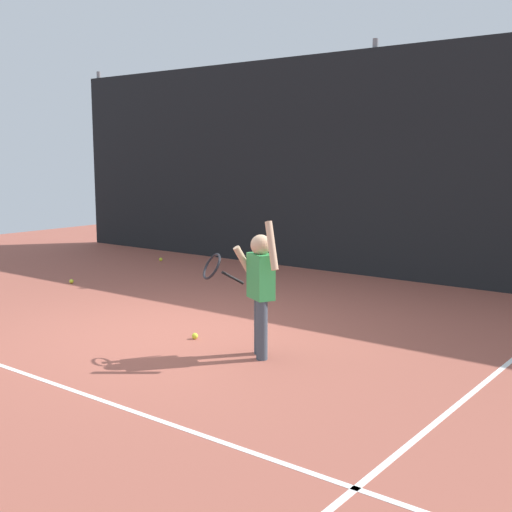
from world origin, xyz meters
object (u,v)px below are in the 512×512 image
(tennis_player, at_px, (259,284))
(tennis_ball_3, at_px, (195,336))
(tennis_ball_1, at_px, (71,281))
(tennis_ball_0, at_px, (161,259))

(tennis_player, height_order, tennis_ball_3, tennis_player)
(tennis_ball_1, xyz_separation_m, tennis_ball_3, (3.62, -1.11, 0.00))
(tennis_player, distance_m, tennis_ball_0, 6.16)
(tennis_ball_3, bearing_deg, tennis_ball_1, 162.87)
(tennis_player, xyz_separation_m, tennis_ball_1, (-4.53, 1.18, -0.69))
(tennis_ball_1, distance_m, tennis_ball_3, 3.78)
(tennis_ball_0, xyz_separation_m, tennis_ball_1, (0.46, -2.36, 0.00))
(tennis_ball_1, height_order, tennis_ball_3, same)
(tennis_ball_1, bearing_deg, tennis_ball_3, -17.13)
(tennis_player, relative_size, tennis_ball_0, 20.46)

